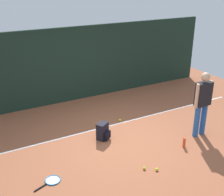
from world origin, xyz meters
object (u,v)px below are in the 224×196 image
object	(u,v)px
tennis_ball_near_player	(144,168)
water_bottle	(184,142)
backpack	(103,131)
tennis_ball_mid_court	(157,169)
tennis_player	(203,101)
tennis_ball_by_fence	(120,120)
tennis_racket	(52,181)

from	to	relation	value
tennis_ball_near_player	water_bottle	world-z (taller)	water_bottle
backpack	tennis_ball_mid_court	world-z (taller)	backpack
tennis_player	water_bottle	size ratio (longest dim) A/B	7.01
tennis_ball_near_player	tennis_ball_by_fence	world-z (taller)	same
tennis_player	tennis_racket	distance (m)	4.07
backpack	tennis_ball_by_fence	bearing A→B (deg)	4.89
tennis_ball_mid_court	water_bottle	xyz separation A→B (m)	(1.14, 0.45, 0.09)
tennis_racket	tennis_ball_by_fence	bearing A→B (deg)	12.30
tennis_ball_near_player	tennis_ball_by_fence	bearing A→B (deg)	73.12
tennis_ball_near_player	tennis_ball_by_fence	size ratio (longest dim) A/B	1.00
tennis_ball_by_fence	tennis_ball_mid_court	size ratio (longest dim) A/B	1.00
tennis_ball_mid_court	water_bottle	world-z (taller)	water_bottle
tennis_racket	backpack	bearing A→B (deg)	10.22
tennis_ball_near_player	tennis_ball_by_fence	xyz separation A→B (m)	(0.67, 2.21, 0.00)
tennis_ball_mid_court	tennis_ball_near_player	bearing A→B (deg)	142.61
tennis_racket	tennis_ball_near_player	distance (m)	1.95
tennis_ball_near_player	tennis_ball_mid_court	xyz separation A→B (m)	(0.21, -0.16, 0.00)
tennis_player	backpack	size ratio (longest dim) A/B	3.86
tennis_ball_near_player	water_bottle	bearing A→B (deg)	12.08
tennis_player	tennis_racket	xyz separation A→B (m)	(-3.95, 0.00, -0.95)
tennis_player	tennis_ball_mid_court	bearing A→B (deg)	18.24
tennis_racket	tennis_ball_near_player	bearing A→B (deg)	-37.41
backpack	tennis_ball_mid_court	distance (m)	1.78
tennis_ball_near_player	tennis_racket	bearing A→B (deg)	163.18
tennis_ball_near_player	tennis_ball_mid_court	size ratio (longest dim) A/B	1.00
backpack	tennis_ball_near_player	bearing A→B (deg)	-114.50
tennis_racket	tennis_ball_near_player	world-z (taller)	tennis_ball_near_player
tennis_ball_by_fence	water_bottle	distance (m)	2.04
tennis_player	tennis_ball_mid_court	distance (m)	2.21
tennis_ball_by_fence	water_bottle	size ratio (longest dim) A/B	0.27
water_bottle	tennis_ball_by_fence	bearing A→B (deg)	109.62
tennis_ball_by_fence	water_bottle	xyz separation A→B (m)	(0.68, -1.92, 0.09)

